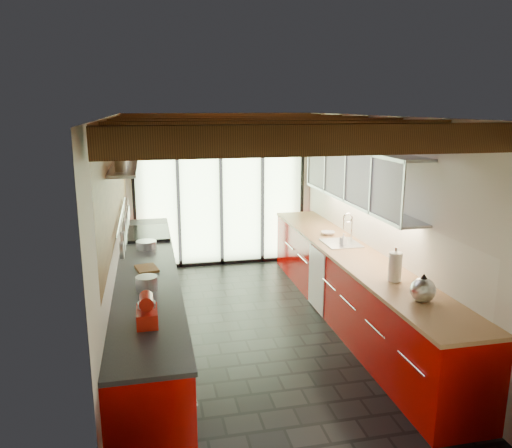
% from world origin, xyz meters
% --- Properties ---
extents(ground, '(5.50, 5.50, 0.00)m').
position_xyz_m(ground, '(0.00, 0.00, 0.00)').
color(ground, black).
rests_on(ground, ground).
extents(room_shell, '(5.50, 5.50, 5.50)m').
position_xyz_m(room_shell, '(0.00, 0.00, 1.65)').
color(room_shell, silver).
rests_on(room_shell, ground).
extents(ceiling_beams, '(3.14, 5.06, 4.90)m').
position_xyz_m(ceiling_beams, '(-0.00, 0.38, 2.46)').
color(ceiling_beams, '#593316').
rests_on(ceiling_beams, ground).
extents(glass_door, '(2.95, 0.10, 2.90)m').
position_xyz_m(glass_door, '(0.00, 2.69, 1.66)').
color(glass_door, '#C6EAAD').
rests_on(glass_door, ground).
extents(left_counter, '(0.68, 5.00, 0.92)m').
position_xyz_m(left_counter, '(-1.28, 0.00, 0.46)').
color(left_counter, '#A30501').
rests_on(left_counter, ground).
extents(range_stove, '(0.66, 0.90, 0.97)m').
position_xyz_m(range_stove, '(-1.28, 1.45, 0.47)').
color(range_stove, silver).
rests_on(range_stove, ground).
extents(right_counter, '(0.68, 5.00, 0.92)m').
position_xyz_m(right_counter, '(1.27, 0.00, 0.46)').
color(right_counter, '#A30501').
rests_on(right_counter, ground).
extents(sink_assembly, '(0.45, 0.52, 0.43)m').
position_xyz_m(sink_assembly, '(1.29, 0.40, 0.96)').
color(sink_assembly, silver).
rests_on(sink_assembly, right_counter).
extents(upper_cabinets_right, '(0.34, 3.00, 3.00)m').
position_xyz_m(upper_cabinets_right, '(1.43, 0.30, 1.85)').
color(upper_cabinets_right, silver).
rests_on(upper_cabinets_right, ground).
extents(left_wall_fixtures, '(0.28, 2.60, 0.96)m').
position_xyz_m(left_wall_fixtures, '(-1.47, 0.29, 1.78)').
color(left_wall_fixtures, silver).
rests_on(left_wall_fixtures, ground).
extents(stand_mixer, '(0.18, 0.31, 0.28)m').
position_xyz_m(stand_mixer, '(-1.27, -1.61, 1.03)').
color(stand_mixer, red).
rests_on(stand_mixer, left_counter).
extents(pot_large, '(0.24, 0.24, 0.14)m').
position_xyz_m(pot_large, '(-1.27, -0.80, 0.99)').
color(pot_large, silver).
rests_on(pot_large, left_counter).
extents(pot_small, '(0.33, 0.33, 0.10)m').
position_xyz_m(pot_small, '(-1.27, 0.72, 0.97)').
color(pot_small, silver).
rests_on(pot_small, left_counter).
extents(cutting_board, '(0.28, 0.35, 0.03)m').
position_xyz_m(cutting_board, '(-1.27, -0.16, 0.93)').
color(cutting_board, brown).
rests_on(cutting_board, left_counter).
extents(kettle, '(0.24, 0.30, 0.28)m').
position_xyz_m(kettle, '(1.27, -1.65, 1.04)').
color(kettle, silver).
rests_on(kettle, right_counter).
extents(paper_towel, '(0.16, 0.16, 0.37)m').
position_xyz_m(paper_towel, '(1.27, -1.10, 1.08)').
color(paper_towel, white).
rests_on(paper_towel, right_counter).
extents(soap_bottle, '(0.10, 0.10, 0.17)m').
position_xyz_m(soap_bottle, '(1.27, 0.31, 1.00)').
color(soap_bottle, silver).
rests_on(soap_bottle, right_counter).
extents(bowl, '(0.24, 0.24, 0.05)m').
position_xyz_m(bowl, '(1.27, 0.89, 0.94)').
color(bowl, silver).
rests_on(bowl, right_counter).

